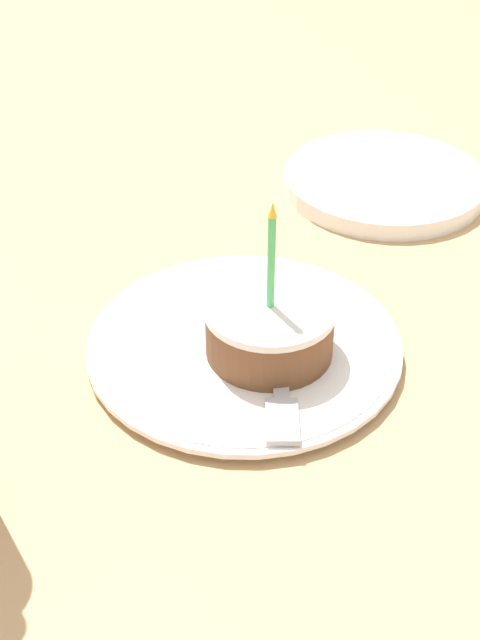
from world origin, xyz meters
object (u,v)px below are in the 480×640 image
at_px(plate, 240,348).
at_px(fork, 280,373).
at_px(cake_slice, 270,328).
at_px(side_plate, 384,182).

distance_m(plate, fork, 0.05).
xyz_separation_m(cake_slice, fork, (-0.00, -0.03, -0.02)).
xyz_separation_m(fork, side_plate, (0.20, 0.27, -0.01)).
distance_m(fork, side_plate, 0.34).
distance_m(plate, side_plate, 0.32).
bearing_deg(plate, cake_slice, -41.53).
xyz_separation_m(plate, cake_slice, (0.02, -0.02, 0.03)).
distance_m(plate, cake_slice, 0.04).
bearing_deg(side_plate, plate, -134.26).
distance_m(cake_slice, side_plate, 0.32).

